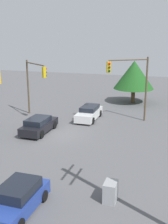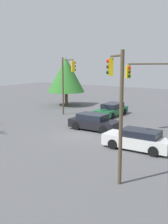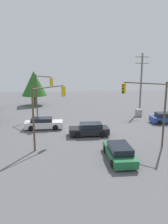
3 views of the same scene
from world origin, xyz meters
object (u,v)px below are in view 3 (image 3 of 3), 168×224
object	(u,v)px
sedan_white	(43,123)
traffic_signal_aux	(47,104)
sedan_green	(119,152)
sedan_dark	(89,129)
sedan_blue	(165,118)
electrical_cabinet	(139,113)
traffic_signal_main	(147,101)
traffic_signal_cross	(42,89)

from	to	relation	value
sedan_white	traffic_signal_aux	xyz separation A→B (m)	(0.92, -5.74, 3.46)
sedan_green	sedan_dark	world-z (taller)	sedan_dark
sedan_blue	sedan_dark	distance (m)	11.90
electrical_cabinet	traffic_signal_main	bearing A→B (deg)	-106.71
electrical_cabinet	sedan_blue	bearing A→B (deg)	-61.70
traffic_signal_cross	sedan_green	bearing A→B (deg)	-6.96
sedan_blue	electrical_cabinet	size ratio (longest dim) A/B	3.63
sedan_white	traffic_signal_aux	bearing A→B (deg)	9.13
sedan_green	sedan_dark	distance (m)	6.87
electrical_cabinet	sedan_white	bearing A→B (deg)	-158.90
sedan_white	electrical_cabinet	bearing A→B (deg)	111.10
sedan_white	traffic_signal_cross	world-z (taller)	traffic_signal_cross
sedan_green	traffic_signal_aux	world-z (taller)	traffic_signal_aux
sedan_dark	traffic_signal_cross	xyz separation A→B (m)	(-5.73, 7.38, 3.80)
sedan_green	electrical_cabinet	xyz separation A→B (m)	(7.10, 15.26, -0.10)
sedan_green	traffic_signal_aux	bearing A→B (deg)	146.46
sedan_green	sedan_white	size ratio (longest dim) A/B	1.02
sedan_white	traffic_signal_aux	world-z (taller)	traffic_signal_aux
sedan_green	traffic_signal_cross	world-z (taller)	traffic_signal_cross
sedan_green	traffic_signal_cross	bearing A→B (deg)	117.83
sedan_dark	sedan_white	distance (m)	6.21
sedan_white	traffic_signal_cross	bearing A→B (deg)	-175.01
traffic_signal_cross	traffic_signal_aux	xyz separation A→B (m)	(1.29, -9.99, -0.33)
sedan_dark	traffic_signal_cross	distance (m)	10.08
sedan_blue	sedan_white	bearing A→B (deg)	-85.71
traffic_signal_cross	electrical_cabinet	xyz separation A→B (m)	(14.52, 1.21, -3.93)
sedan_dark	traffic_signal_main	distance (m)	7.16
traffic_signal_main	traffic_signal_aux	bearing A→B (deg)	35.82
sedan_white	traffic_signal_cross	distance (m)	5.71
traffic_signal_cross	traffic_signal_aux	distance (m)	10.07
sedan_green	traffic_signal_aux	distance (m)	8.14
sedan_blue	traffic_signal_aux	world-z (taller)	traffic_signal_aux
sedan_green	electrical_cabinet	world-z (taller)	sedan_green
sedan_white	traffic_signal_cross	size ratio (longest dim) A/B	0.71
sedan_blue	traffic_signal_aux	size ratio (longest dim) A/B	0.67
traffic_signal_cross	traffic_signal_aux	bearing A→B (deg)	-27.41
sedan_green	sedan_dark	size ratio (longest dim) A/B	1.07
traffic_signal_main	traffic_signal_aux	xyz separation A→B (m)	(-9.69, 0.59, -0.21)
sedan_dark	sedan_green	bearing A→B (deg)	-165.80
sedan_white	electrical_cabinet	size ratio (longest dim) A/B	4.21
sedan_dark	sedan_white	xyz separation A→B (m)	(-5.36, 3.14, 0.00)
sedan_green	sedan_white	world-z (taller)	sedan_white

